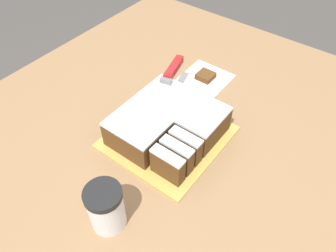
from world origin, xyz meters
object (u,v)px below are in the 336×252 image
(coffee_cup, at_px, (106,208))
(cake, at_px, (168,124))
(cake_board, at_px, (168,137))
(knife, at_px, (169,76))
(brownie, at_px, (206,76))

(coffee_cup, bearing_deg, cake, 10.31)
(cake, xyz_separation_m, coffee_cup, (-0.28, -0.05, 0.01))
(cake, bearing_deg, coffee_cup, -169.69)
(cake_board, xyz_separation_m, coffee_cup, (-0.27, -0.05, 0.06))
(cake_board, xyz_separation_m, cake, (0.01, 0.00, 0.04))
(cake, bearing_deg, cake_board, -136.06)
(cake, height_order, knife, knife)
(coffee_cup, bearing_deg, knife, 18.77)
(cake, distance_m, coffee_cup, 0.28)
(cake_board, height_order, cake, cake)
(brownie, bearing_deg, knife, 167.90)
(knife, relative_size, coffee_cup, 2.52)
(cake_board, bearing_deg, knife, 36.40)
(coffee_cup, height_order, brownie, coffee_cup)
(cake_board, height_order, coffee_cup, coffee_cup)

